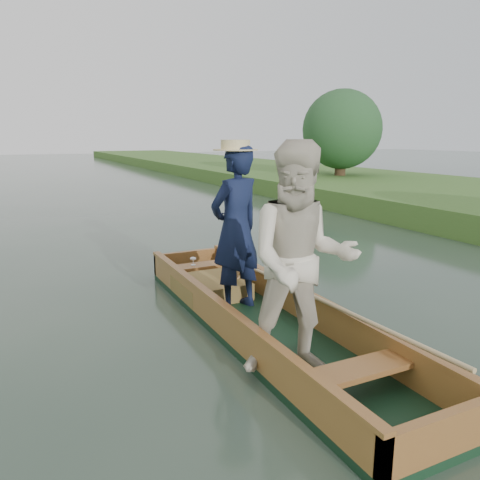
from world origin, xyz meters
name	(u,v)px	position (x,y,z in m)	size (l,w,h in m)	color
ground	(263,332)	(0.00, 0.00, 0.00)	(120.00, 120.00, 0.00)	#283D30
punt	(268,270)	(-0.12, -0.30, 0.83)	(1.40, 5.00, 2.14)	black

